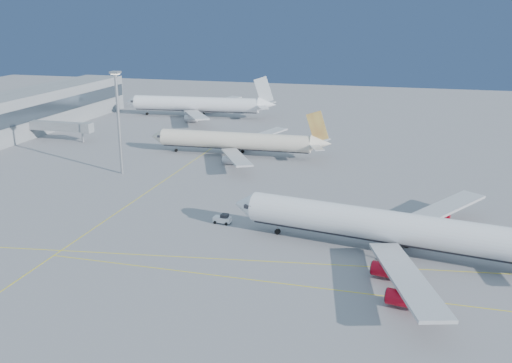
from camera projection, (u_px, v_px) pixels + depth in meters
name	position (u px, v px, depth m)	size (l,w,h in m)	color
ground	(279.00, 249.00, 109.66)	(500.00, 500.00, 0.00)	slate
terminal	(32.00, 111.00, 214.63)	(18.40, 110.00, 15.00)	gray
jet_bridge	(64.00, 127.00, 197.87)	(23.60, 3.60, 6.90)	gray
taxiway_lines	(217.00, 230.00, 119.18)	(118.86, 140.00, 0.02)	yellow
airliner_virgin	(403.00, 229.00, 105.35)	(69.36, 61.67, 17.16)	white
airliner_etihad	(239.00, 141.00, 178.34)	(58.73, 54.35, 15.35)	beige
airliner_third	(199.00, 104.00, 242.70)	(67.01, 61.63, 17.97)	white
pushback_tug	(223.00, 219.00, 122.59)	(3.85, 2.51, 2.09)	white
light_mast	(118.00, 114.00, 155.16)	(2.45, 2.45, 28.38)	gray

